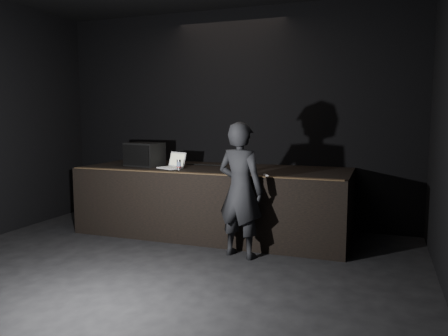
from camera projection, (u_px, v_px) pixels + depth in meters
ground at (111, 304)px, 4.14m from camera, size 7.00×7.00×0.00m
room_walls at (105, 88)px, 3.91m from camera, size 6.10×7.10×3.52m
stage_riser at (215, 200)px, 6.63m from camera, size 4.00×1.50×1.00m
riser_lip at (196, 173)px, 5.91m from camera, size 3.92×0.10×0.01m
stage_monitor at (144, 154)px, 6.81m from camera, size 0.61×0.49×0.36m
cable at (196, 164)px, 6.95m from camera, size 0.97×0.07×0.02m
laptop at (173, 164)px, 6.54m from camera, size 0.43×0.41×0.23m
beer_can at (179, 165)px, 6.33m from camera, size 0.06×0.06×0.15m
plastic_cup at (244, 163)px, 6.82m from camera, size 0.08×0.08×0.09m
wii_remote at (266, 175)px, 5.64m from camera, size 0.09×0.13×0.02m
person at (240, 190)px, 5.47m from camera, size 0.70×0.55×1.71m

